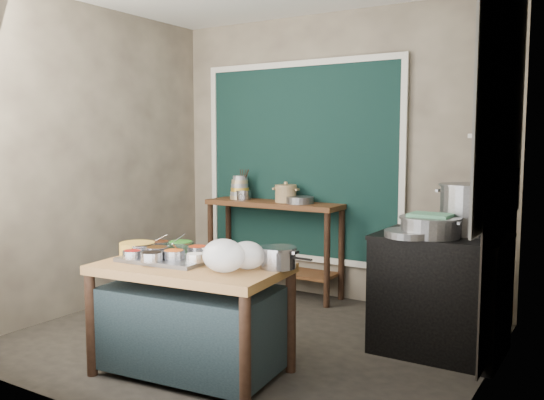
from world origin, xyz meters
The scene contains 30 objects.
floor centered at (0.00, 0.00, -0.01)m, with size 3.50×3.00×0.02m, color #2B2721.
back_wall centered at (0.00, 1.51, 1.40)m, with size 3.50×0.02×2.80m, color gray.
left_wall centered at (-1.76, 0.00, 1.40)m, with size 0.02×3.00×2.80m, color gray.
right_wall centered at (1.76, 0.00, 1.40)m, with size 0.02×3.00×2.80m, color gray.
curtain_panel centered at (-0.35, 1.47, 1.35)m, with size 2.10×0.02×1.90m, color black.
curtain_frame centered at (-0.35, 1.46, 1.35)m, with size 2.22×0.03×2.02m, color beige, non-canonical shape.
tile_panel centered at (1.74, 0.55, 1.85)m, with size 0.02×1.70×1.70m, color #B2B2AA.
soot_patch centered at (1.74, 0.65, 0.70)m, with size 0.01×1.30×1.30m, color black.
wall_shelf centered at (1.63, 0.85, 1.60)m, with size 0.22×0.70×0.03m, color beige.
prep_table centered at (0.05, -0.75, 0.38)m, with size 1.25×0.72×0.75m, color #936035.
back_counter centered at (-0.55, 1.28, 0.47)m, with size 1.45×0.40×0.95m, color #4F2E16.
stove_block centered at (1.35, 0.55, 0.42)m, with size 0.90×0.68×0.85m, color black.
stove_top centered at (1.35, 0.55, 0.86)m, with size 0.92×0.69×0.03m, color black.
condiment_tray centered at (-0.16, -0.72, 0.76)m, with size 0.61×0.44×0.03m, color gray.
condiment_bowls centered at (-0.18, -0.71, 0.81)m, with size 0.63×0.51×0.07m.
yellow_basin centered at (-0.46, -0.73, 0.80)m, with size 0.25×0.25×0.10m, color #BC8328.
saucepan centered at (0.60, -0.54, 0.82)m, with size 0.25×0.25×0.14m, color gray, non-canonical shape.
plastic_bag_a centered at (0.37, -0.82, 0.86)m, with size 0.28×0.24×0.21m, color white.
plastic_bag_b centered at (0.45, -0.67, 0.84)m, with size 0.24×0.20×0.18m, color white.
bowl_stack centered at (-0.98, 1.31, 1.06)m, with size 0.22×0.22×0.25m.
utensil_cup centered at (-0.92, 1.28, 1.00)m, with size 0.16×0.16×0.10m, color gray.
ceramic_crock centered at (-0.41, 1.29, 1.03)m, with size 0.23×0.23×0.16m, color #9C8355, non-canonical shape.
wide_bowl centered at (-0.24, 1.27, 0.98)m, with size 0.27×0.27×0.07m, color gray.
stock_pot centered at (1.51, 0.70, 1.06)m, with size 0.47×0.47×0.37m, color gray, non-canonical shape.
pot_lid centered at (1.66, 0.59, 1.07)m, with size 0.39×0.39×0.02m, color gray.
steamer centered at (1.30, 0.41, 0.95)m, with size 0.45×0.45×0.15m, color gray, non-canonical shape.
green_cloth centered at (1.30, 0.41, 1.04)m, with size 0.29×0.22×0.02m, color #5CA679.
shallow_pan centered at (1.19, 0.32, 0.90)m, with size 0.37×0.37×0.05m, color gray.
shelf_bowl_stack centered at (1.63, 0.82, 1.67)m, with size 0.16×0.16×0.13m.
shelf_bowl_green centered at (1.63, 0.99, 1.64)m, with size 0.12×0.12×0.04m, color gray.
Camera 1 is at (2.48, -3.66, 1.57)m, focal length 38.00 mm.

